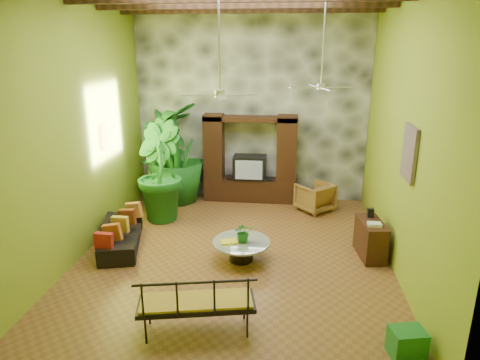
# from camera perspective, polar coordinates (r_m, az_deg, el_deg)

# --- Properties ---
(ground) EXTENTS (7.00, 7.00, 0.00)m
(ground) POSITION_cam_1_polar(r_m,az_deg,el_deg) (8.70, -0.65, -9.76)
(ground) COLOR brown
(ground) RESTS_ON ground
(back_wall) EXTENTS (6.00, 0.02, 5.00)m
(back_wall) POSITION_cam_1_polar(r_m,az_deg,el_deg) (11.31, 1.54, 9.97)
(back_wall) COLOR #88A525
(back_wall) RESTS_ON ground
(left_wall) EXTENTS (0.02, 7.00, 5.00)m
(left_wall) POSITION_cam_1_polar(r_m,az_deg,el_deg) (8.76, -20.71, 6.63)
(left_wall) COLOR #88A525
(left_wall) RESTS_ON ground
(right_wall) EXTENTS (0.02, 7.00, 5.00)m
(right_wall) POSITION_cam_1_polar(r_m,az_deg,el_deg) (8.07, 21.05, 5.74)
(right_wall) COLOR #88A525
(right_wall) RESTS_ON ground
(stone_accent_wall) EXTENTS (5.98, 0.10, 4.98)m
(stone_accent_wall) POSITION_cam_1_polar(r_m,az_deg,el_deg) (11.25, 1.52, 9.93)
(stone_accent_wall) COLOR #3D4045
(stone_accent_wall) RESTS_ON ground
(entertainment_center) EXTENTS (2.40, 0.55, 2.30)m
(entertainment_center) POSITION_cam_1_polar(r_m,az_deg,el_deg) (11.26, 1.32, 1.96)
(entertainment_center) COLOR black
(entertainment_center) RESTS_ON ground
(ceiling_fan_front) EXTENTS (1.28, 1.28, 1.86)m
(ceiling_fan_front) POSITION_cam_1_polar(r_m,az_deg,el_deg) (7.38, -2.72, 12.96)
(ceiling_fan_front) COLOR silver
(ceiling_fan_front) RESTS_ON ceiling
(ceiling_fan_back) EXTENTS (1.28, 1.28, 1.86)m
(ceiling_fan_back) POSITION_cam_1_polar(r_m,az_deg,el_deg) (8.91, 10.83, 13.47)
(ceiling_fan_back) COLOR silver
(ceiling_fan_back) RESTS_ON ceiling
(wall_art_mask) EXTENTS (0.06, 0.32, 0.55)m
(wall_art_mask) POSITION_cam_1_polar(r_m,az_deg,el_deg) (9.70, -17.63, 5.49)
(wall_art_mask) COLOR yellow
(wall_art_mask) RESTS_ON left_wall
(wall_art_painting) EXTENTS (0.06, 0.70, 0.90)m
(wall_art_painting) POSITION_cam_1_polar(r_m,az_deg,el_deg) (7.53, 21.66, 3.33)
(wall_art_painting) COLOR #2A529C
(wall_art_painting) RESTS_ON right_wall
(sofa) EXTENTS (1.16, 1.95, 0.53)m
(sofa) POSITION_cam_1_polar(r_m,az_deg,el_deg) (9.18, -15.57, -7.05)
(sofa) COLOR black
(sofa) RESTS_ON ground
(wicker_armchair) EXTENTS (1.09, 1.09, 0.71)m
(wicker_armchair) POSITION_cam_1_polar(r_m,az_deg,el_deg) (10.87, 9.93, -2.24)
(wicker_armchair) COLOR olive
(wicker_armchair) RESTS_ON ground
(tall_plant_a) EXTENTS (1.38, 1.51, 2.38)m
(tall_plant_a) POSITION_cam_1_polar(r_m,az_deg,el_deg) (11.56, -9.66, 3.29)
(tall_plant_a) COLOR #1B6921
(tall_plant_a) RESTS_ON ground
(tall_plant_b) EXTENTS (1.61, 1.66, 2.35)m
(tall_plant_b) POSITION_cam_1_polar(r_m,az_deg,el_deg) (10.18, -10.89, 1.17)
(tall_plant_b) COLOR #1C6B24
(tall_plant_b) RESTS_ON ground
(tall_plant_c) EXTENTS (1.66, 1.66, 2.62)m
(tall_plant_c) POSITION_cam_1_polar(r_m,az_deg,el_deg) (11.26, -8.51, 3.60)
(tall_plant_c) COLOR #185E1B
(tall_plant_c) RESTS_ON ground
(coffee_table) EXTENTS (1.11, 1.11, 0.40)m
(coffee_table) POSITION_cam_1_polar(r_m,az_deg,el_deg) (8.34, 0.18, -9.05)
(coffee_table) COLOR black
(coffee_table) RESTS_ON ground
(centerpiece_plant) EXTENTS (0.41, 0.38, 0.39)m
(centerpiece_plant) POSITION_cam_1_polar(r_m,az_deg,el_deg) (8.18, 0.49, -6.96)
(centerpiece_plant) COLOR #1B6720
(centerpiece_plant) RESTS_ON coffee_table
(yellow_tray) EXTENTS (0.37, 0.31, 0.03)m
(yellow_tray) POSITION_cam_1_polar(r_m,az_deg,el_deg) (8.22, -1.45, -8.23)
(yellow_tray) COLOR yellow
(yellow_tray) RESTS_ON coffee_table
(iron_bench) EXTENTS (1.75, 0.93, 0.57)m
(iron_bench) POSITION_cam_1_polar(r_m,az_deg,el_deg) (6.30, -5.98, -15.85)
(iron_bench) COLOR black
(iron_bench) RESTS_ON ground
(side_console) EXTENTS (0.53, 0.96, 0.73)m
(side_console) POSITION_cam_1_polar(r_m,az_deg,el_deg) (8.82, 17.01, -7.53)
(side_console) COLOR #3D1E13
(side_console) RESTS_ON ground
(green_bin) EXTENTS (0.51, 0.43, 0.39)m
(green_bin) POSITION_cam_1_polar(r_m,az_deg,el_deg) (6.50, 21.38, -19.55)
(green_bin) COLOR #1B6728
(green_bin) RESTS_ON ground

